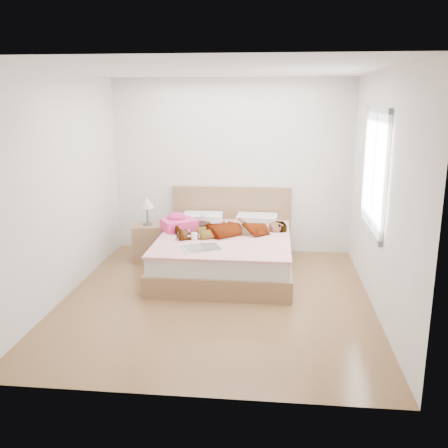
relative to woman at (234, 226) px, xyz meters
name	(u,v)px	position (x,y,z in m)	size (l,w,h in m)	color
ground	(217,299)	(-0.11, -1.06, -0.62)	(4.00, 4.00, 0.00)	#4E2B18
woman	(234,226)	(0.00, 0.00, 0.00)	(0.59, 1.57, 0.22)	white
hair	(198,222)	(-0.57, 0.45, -0.07)	(0.40, 0.49, 0.07)	black
phone	(202,214)	(-0.50, 0.40, 0.06)	(0.04, 0.09, 0.01)	silver
room_shell	(375,171)	(1.66, -0.76, 0.88)	(4.00, 4.00, 4.00)	white
bed	(225,251)	(-0.11, -0.03, -0.34)	(1.80, 2.08, 1.00)	brown
towel	(179,223)	(-0.79, 0.15, -0.01)	(0.57, 0.55, 0.24)	#FB4486
magazine	(202,248)	(-0.33, -0.71, -0.10)	(0.55, 0.46, 0.03)	white
coffee_mug	(194,236)	(-0.49, -0.34, -0.06)	(0.12, 0.09, 0.09)	white
plush_toy	(183,234)	(-0.65, -0.32, -0.04)	(0.18, 0.24, 0.12)	#321D0D
nightstand	(148,240)	(-1.27, 0.28, -0.31)	(0.50, 0.46, 0.94)	brown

